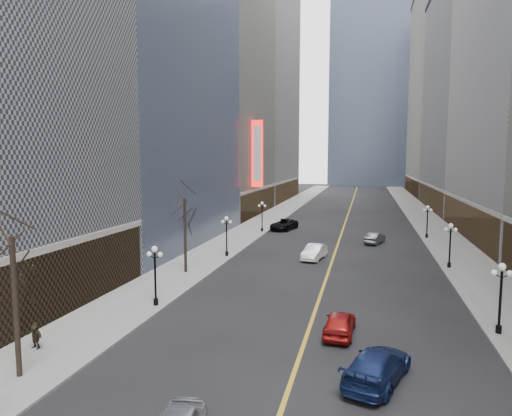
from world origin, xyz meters
The scene contains 23 objects.
sidewalk_east centered at (14.00, 70.00, 0.07)m, with size 6.00×230.00×0.15m, color gray.
sidewalk_west centered at (-14.00, 70.00, 0.07)m, with size 6.00×230.00×0.15m, color gray.
lane_line centered at (0.00, 80.00, 0.01)m, with size 0.25×200.00×0.02m, color gold.
bldg_east_c centered at (29.88, 106.00, 24.18)m, with size 26.60×40.60×48.80m.
bldg_east_d centered at (29.90, 149.00, 31.17)m, with size 26.60×46.60×62.80m.
bldg_west_c centered at (-29.88, 87.00, 25.19)m, with size 26.60×30.60×50.80m.
bldg_west_d centered at (-29.92, 121.00, 36.17)m, with size 26.60×38.60×72.80m.
cylindrical_tower centered at (-55.00, 175.00, 70.00)m, with size 28.00×28.00×140.00m, color gray.
streetlamp_east_1 centered at (11.80, 30.00, 2.90)m, with size 1.26×0.44×4.52m.
streetlamp_east_2 centered at (11.80, 48.00, 2.90)m, with size 1.26×0.44×4.52m.
streetlamp_east_3 centered at (11.80, 66.00, 2.90)m, with size 1.26×0.44×4.52m.
streetlamp_west_1 centered at (-11.80, 30.00, 2.90)m, with size 1.26×0.44×4.52m.
streetlamp_west_2 centered at (-11.80, 48.00, 2.90)m, with size 1.26×0.44×4.52m.
streetlamp_west_3 centered at (-11.80, 66.00, 2.90)m, with size 1.26×0.44×4.52m.
theatre_marquee centered at (-15.88, 80.00, 12.00)m, with size 2.00×0.55×12.00m.
tree_west_near centered at (-13.50, 18.00, 6.24)m, with size 3.60×3.60×7.92m.
tree_west_far centered at (-13.50, 40.00, 6.24)m, with size 3.60×3.60×7.92m.
car_nb_mid centered at (-2.00, 49.25, 0.82)m, with size 1.73×4.97×1.64m, color white.
car_nb_far centered at (-9.00, 69.13, 0.85)m, with size 2.82×6.13×1.70m, color black.
car_sb_near centered at (4.18, 21.94, 0.83)m, with size 2.31×5.69×1.65m, color #152350.
car_sb_mid centered at (2.00, 27.72, 0.77)m, with size 1.81×4.51×1.54m, color #9D1311.
car_sb_far centered at (4.69, 60.46, 0.73)m, with size 1.55×4.44×1.46m, color #494D50.
ped_west_far centered at (-15.10, 21.13, 0.91)m, with size 1.42×0.41×1.53m, color #2D2519.
Camera 1 is at (3.42, -0.67, 11.16)m, focal length 32.00 mm.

